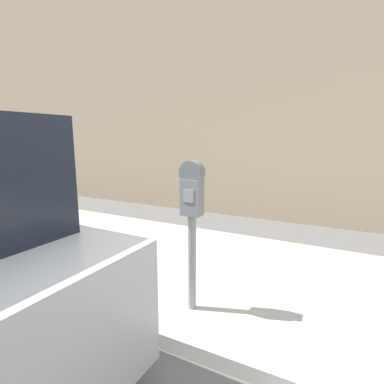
# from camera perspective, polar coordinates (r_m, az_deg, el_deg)

# --- Properties ---
(sidewalk) EXTENTS (24.00, 2.80, 0.14)m
(sidewalk) POSITION_cam_1_polar(r_m,az_deg,el_deg) (4.00, 1.39, -14.54)
(sidewalk) COLOR #BCB7AD
(sidewalk) RESTS_ON ground_plane
(building_facade) EXTENTS (24.00, 0.30, 6.89)m
(building_facade) POSITION_cam_1_polar(r_m,az_deg,el_deg) (6.85, 14.58, 24.37)
(building_facade) COLOR tan
(building_facade) RESTS_ON ground_plane
(parking_meter) EXTENTS (0.21, 0.14, 1.41)m
(parking_meter) POSITION_cam_1_polar(r_m,az_deg,el_deg) (2.71, -0.00, -3.66)
(parking_meter) COLOR gray
(parking_meter) RESTS_ON sidewalk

